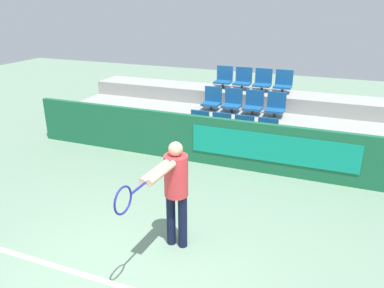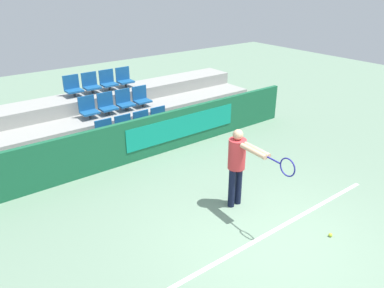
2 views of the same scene
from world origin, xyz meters
The scene contains 20 objects.
ground_plane centered at (0.00, 0.00, 0.00)m, with size 30.00×30.00×0.00m, color gray.
court_baseline centered at (0.00, 0.10, 0.00)m, with size 5.85×0.08×0.01m.
barrier_wall centered at (0.03, 4.05, 0.53)m, with size 9.29×0.14×1.05m.
bleacher_tier_front centered at (0.00, 4.61, 0.18)m, with size 8.89×0.96×0.37m.
bleacher_tier_middle centered at (0.00, 5.58, 0.37)m, with size 8.89×0.96×0.73m.
bleacher_tier_back centered at (0.00, 6.54, 0.55)m, with size 8.89×0.96×1.10m.
stadium_chair_0 centered at (-0.80, 4.73, 0.62)m, with size 0.44×0.37×0.57m.
stadium_chair_1 centered at (-0.27, 4.73, 0.62)m, with size 0.44×0.37×0.57m.
stadium_chair_2 centered at (0.27, 4.73, 0.62)m, with size 0.44×0.37×0.57m.
stadium_chair_3 centered at (0.80, 4.73, 0.62)m, with size 0.44×0.37×0.57m.
stadium_chair_4 centered at (-0.80, 5.70, 0.98)m, with size 0.44×0.37×0.57m.
stadium_chair_5 centered at (-0.27, 5.70, 0.98)m, with size 0.44×0.37×0.57m.
stadium_chair_6 centered at (0.27, 5.70, 0.98)m, with size 0.44×0.37×0.57m.
stadium_chair_7 centered at (0.80, 5.70, 0.98)m, with size 0.44×0.37×0.57m.
stadium_chair_8 centered at (-0.80, 6.66, 1.35)m, with size 0.44×0.37×0.57m.
stadium_chair_9 centered at (-0.27, 6.66, 1.35)m, with size 0.44×0.37×0.57m.
stadium_chair_10 centered at (0.27, 6.66, 1.35)m, with size 0.44×0.37×0.57m.
stadium_chair_11 centered at (0.80, 6.66, 1.35)m, with size 0.44×0.37×0.57m.
tennis_player centered at (0.22, 1.08, 1.00)m, with size 0.33×1.55×1.61m.
tennis_ball centered at (0.87, -0.60, 0.03)m, with size 0.07×0.07×0.07m.
Camera 2 is at (-4.26, -3.35, 4.17)m, focal length 35.00 mm.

